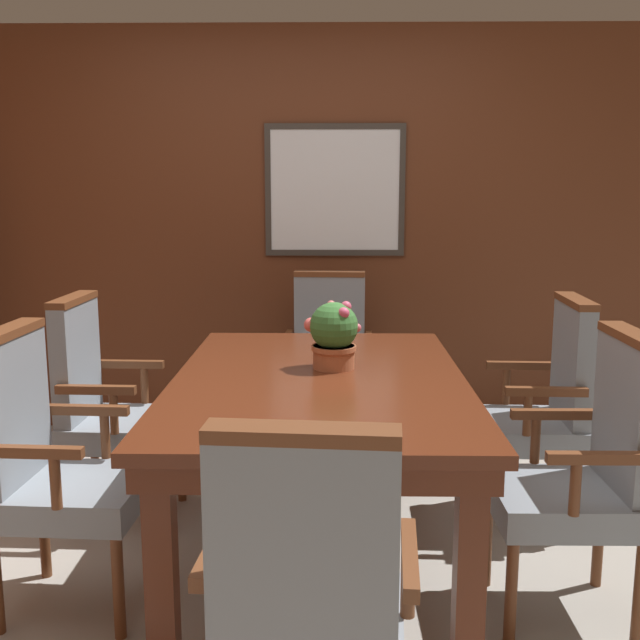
# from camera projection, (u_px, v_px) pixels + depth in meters

# --- Properties ---
(ground_plane) EXTENTS (14.00, 14.00, 0.00)m
(ground_plane) POSITION_uv_depth(u_px,v_px,m) (275.00, 574.00, 2.96)
(ground_plane) COLOR #A39E93
(wall_back) EXTENTS (7.20, 0.08, 2.45)m
(wall_back) POSITION_uv_depth(u_px,v_px,m) (297.00, 233.00, 4.58)
(wall_back) COLOR #5B2D19
(wall_back) RESTS_ON ground_plane
(dining_table) EXTENTS (1.15, 1.76, 0.77)m
(dining_table) POSITION_uv_depth(u_px,v_px,m) (319.00, 399.00, 2.98)
(dining_table) COLOR #562614
(dining_table) RESTS_ON ground_plane
(chair_head_far) EXTENTS (0.52, 0.52, 1.03)m
(chair_head_far) POSITION_uv_depth(u_px,v_px,m) (328.00, 358.00, 4.25)
(chair_head_far) COLOR brown
(chair_head_far) RESTS_ON ground_plane
(chair_right_near) EXTENTS (0.49, 0.50, 1.03)m
(chair_right_near) POSITION_uv_depth(u_px,v_px,m) (587.00, 467.00, 2.60)
(chair_right_near) COLOR brown
(chair_right_near) RESTS_ON ground_plane
(chair_right_far) EXTENTS (0.50, 0.51, 1.03)m
(chair_right_far) POSITION_uv_depth(u_px,v_px,m) (542.00, 404.00, 3.35)
(chair_right_far) COLOR brown
(chair_right_far) RESTS_ON ground_plane
(chair_left_near) EXTENTS (0.51, 0.51, 1.03)m
(chair_left_near) POSITION_uv_depth(u_px,v_px,m) (50.00, 461.00, 2.65)
(chair_left_near) COLOR brown
(chair_left_near) RESTS_ON ground_plane
(chair_head_near) EXTENTS (0.52, 0.52, 1.03)m
(chair_head_near) POSITION_uv_depth(u_px,v_px,m) (309.00, 611.00, 1.72)
(chair_head_near) COLOR brown
(chair_head_near) RESTS_ON ground_plane
(chair_left_far) EXTENTS (0.50, 0.51, 1.03)m
(chair_left_far) POSITION_uv_depth(u_px,v_px,m) (105.00, 402.00, 3.39)
(chair_left_far) COLOR brown
(chair_left_far) RESTS_ON ground_plane
(potted_plant) EXTENTS (0.24, 0.20, 0.28)m
(potted_plant) POSITION_uv_depth(u_px,v_px,m) (334.00, 334.00, 3.07)
(potted_plant) COLOR #B2603D
(potted_plant) RESTS_ON dining_table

